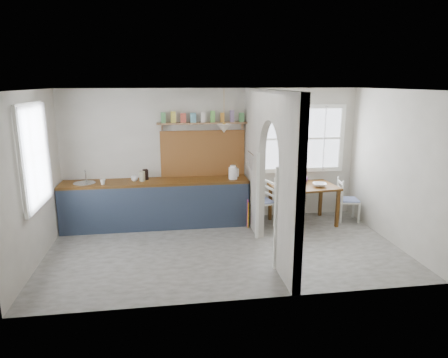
{
  "coord_description": "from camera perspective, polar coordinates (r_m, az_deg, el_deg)",
  "views": [
    {
      "loc": [
        -0.92,
        -6.11,
        2.72
      ],
      "look_at": [
        0.06,
        0.53,
        1.08
      ],
      "focal_mm": 32.0,
      "sensor_mm": 36.0,
      "label": 1
    }
  ],
  "objects": [
    {
      "name": "mug_b",
      "position": [
        7.67,
        -12.67,
        0.07
      ],
      "size": [
        0.14,
        0.14,
        0.1
      ],
      "primitive_type": "imported",
      "rotation": [
        0.0,
        0.0,
        0.1
      ],
      "color": "white",
      "rests_on": "counter"
    },
    {
      "name": "mug_a",
      "position": [
        7.56,
        -16.92,
        -0.41
      ],
      "size": [
        0.12,
        0.12,
        0.09
      ],
      "primitive_type": "imported",
      "rotation": [
        0.0,
        0.0,
        -0.23
      ],
      "color": "silver",
      "rests_on": "counter"
    },
    {
      "name": "counter",
      "position": [
        7.78,
        -9.58,
        -3.36
      ],
      "size": [
        3.5,
        0.6,
        0.9
      ],
      "color": "brown",
      "rests_on": "floor"
    },
    {
      "name": "floor",
      "position": [
        6.75,
        0.16,
        -9.99
      ],
      "size": [
        5.8,
        3.2,
        0.01
      ],
      "primitive_type": "cube",
      "color": "gray",
      "rests_on": "ground"
    },
    {
      "name": "plate",
      "position": [
        7.72,
        9.18,
        -1.02
      ],
      "size": [
        0.26,
        0.26,
        0.02
      ],
      "primitive_type": "cylinder",
      "rotation": [
        0.0,
        0.0,
        -0.33
      ],
      "color": "black",
      "rests_on": "dining_table"
    },
    {
      "name": "ceiling",
      "position": [
        6.18,
        0.18,
        12.66
      ],
      "size": [
        5.8,
        3.2,
        0.01
      ],
      "primitive_type": "cube",
      "color": "beige",
      "rests_on": "walls"
    },
    {
      "name": "backsplash",
      "position": [
        7.84,
        -3.03,
        3.68
      ],
      "size": [
        1.65,
        0.03,
        0.9
      ],
      "primitive_type": "cube",
      "color": "brown",
      "rests_on": "walls"
    },
    {
      "name": "chair_left",
      "position": [
        7.73,
        5.21,
        -3.14
      ],
      "size": [
        0.55,
        0.55,
        0.96
      ],
      "primitive_type": null,
      "rotation": [
        0.0,
        0.0,
        -1.27
      ],
      "color": "white",
      "rests_on": "floor"
    },
    {
      "name": "towel_orange",
      "position": [
        7.6,
        3.47,
        -5.22
      ],
      "size": [
        0.02,
        0.03,
        0.51
      ],
      "primitive_type": "cube",
      "color": "#BD7612",
      "rests_on": "counter"
    },
    {
      "name": "pendant_lamp",
      "position": [
        7.39,
        -0.0,
        7.23
      ],
      "size": [
        0.26,
        0.26,
        0.16
      ],
      "primitive_type": "cone",
      "color": "silver",
      "rests_on": "ceiling"
    },
    {
      "name": "nook_window",
      "position": [
        8.22,
        11.09,
        5.67
      ],
      "size": [
        1.76,
        0.1,
        1.3
      ],
      "primitive_type": null,
      "color": "white",
      "rests_on": "walls"
    },
    {
      "name": "kettle",
      "position": [
        7.63,
        1.28,
        0.99
      ],
      "size": [
        0.25,
        0.21,
        0.27
      ],
      "primitive_type": null,
      "rotation": [
        0.0,
        0.0,
        -0.15
      ],
      "color": "white",
      "rests_on": "counter"
    },
    {
      "name": "walls",
      "position": [
        6.34,
        0.17,
        0.83
      ],
      "size": [
        5.81,
        3.21,
        2.6
      ],
      "color": "beige",
      "rests_on": "floor"
    },
    {
      "name": "knife_block",
      "position": [
        7.75,
        -11.14,
        0.64
      ],
      "size": [
        0.11,
        0.14,
        0.19
      ],
      "primitive_type": "cube",
      "rotation": [
        0.0,
        0.0,
        0.23
      ],
      "color": "black",
      "rests_on": "counter"
    },
    {
      "name": "jar",
      "position": [
        7.64,
        -11.61,
        0.39
      ],
      "size": [
        0.13,
        0.13,
        0.18
      ],
      "primitive_type": "cylinder",
      "rotation": [
        0.0,
        0.0,
        -0.18
      ],
      "color": "tan",
      "rests_on": "counter"
    },
    {
      "name": "shelf",
      "position": [
        7.67,
        -3.03,
        8.42
      ],
      "size": [
        1.75,
        0.2,
        0.21
      ],
      "color": "#B07F53",
      "rests_on": "walls"
    },
    {
      "name": "vase",
      "position": [
        8.02,
        11.21,
        0.19
      ],
      "size": [
        0.21,
        0.21,
        0.22
      ],
      "primitive_type": "imported",
      "rotation": [
        0.0,
        0.0,
        0.01
      ],
      "color": "#4A2951",
      "rests_on": "dining_table"
    },
    {
      "name": "chair_right",
      "position": [
        8.34,
        17.31,
        -2.83
      ],
      "size": [
        0.45,
        0.45,
        0.86
      ],
      "primitive_type": null,
      "rotation": [
        0.0,
        0.0,
        1.42
      ],
      "color": "white",
      "rests_on": "floor"
    },
    {
      "name": "bowl",
      "position": [
        7.85,
        13.5,
        -0.8
      ],
      "size": [
        0.33,
        0.33,
        0.06
      ],
      "primitive_type": "imported",
      "rotation": [
        0.0,
        0.0,
        -0.32
      ],
      "color": "white",
      "rests_on": "dining_table"
    },
    {
      "name": "utensil_rail",
      "position": [
        7.29,
        3.87,
        3.69
      ],
      "size": [
        0.02,
        0.5,
        0.02
      ],
      "primitive_type": "cylinder",
      "rotation": [
        1.57,
        0.0,
        0.0
      ],
      "color": "silver",
      "rests_on": "partition"
    },
    {
      "name": "sink",
      "position": [
        7.78,
        -19.32,
        -0.63
      ],
      "size": [
        0.4,
        0.4,
        0.02
      ],
      "primitive_type": "cylinder",
      "color": "silver",
      "rests_on": "counter"
    },
    {
      "name": "towel_magenta",
      "position": [
        7.65,
        3.39,
        -4.91
      ],
      "size": [
        0.02,
        0.03,
        0.54
      ],
      "primitive_type": "cube",
      "color": "#BC377E",
      "rests_on": "counter"
    },
    {
      "name": "dining_table",
      "position": [
        7.96,
        11.22,
        -3.6
      ],
      "size": [
        1.29,
        0.92,
        0.76
      ],
      "primitive_type": null,
      "rotation": [
        0.0,
        0.0,
        0.09
      ],
      "color": "brown",
      "rests_on": "floor"
    },
    {
      "name": "kitchen_window",
      "position": [
        6.5,
        -25.74,
        2.93
      ],
      "size": [
        0.1,
        1.16,
        1.5
      ],
      "primitive_type": null,
      "color": "white",
      "rests_on": "walls"
    },
    {
      "name": "table_cup",
      "position": [
        7.63,
        10.3,
        -0.99
      ],
      "size": [
        0.11,
        0.11,
        0.08
      ],
      "primitive_type": "imported",
      "rotation": [
        0.0,
        0.0,
        0.25
      ],
      "color": "#509952",
      "rests_on": "dining_table"
    },
    {
      "name": "partition",
      "position": [
        6.5,
        6.21,
        2.43
      ],
      "size": [
        0.12,
        3.2,
        2.6
      ],
      "color": "beige",
      "rests_on": "floor"
    }
  ]
}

